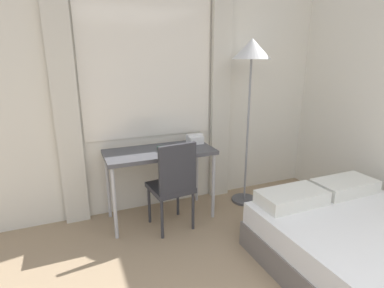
% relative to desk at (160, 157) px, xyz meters
% --- Properties ---
extents(wall_back_with_window, '(4.92, 0.13, 2.70)m').
position_rel_desk_xyz_m(wall_back_with_window, '(0.16, 0.34, 0.66)').
color(wall_back_with_window, silver).
rests_on(wall_back_with_window, ground_plane).
extents(desk, '(1.13, 0.53, 0.77)m').
position_rel_desk_xyz_m(desk, '(0.00, 0.00, 0.00)').
color(desk, '#4C4C51').
rests_on(desk, ground_plane).
extents(desk_chair, '(0.44, 0.44, 0.93)m').
position_rel_desk_xyz_m(desk_chair, '(0.05, -0.29, -0.18)').
color(desk_chair, '#333338').
rests_on(desk_chair, ground_plane).
extents(standing_lamp, '(0.42, 0.42, 1.90)m').
position_rel_desk_xyz_m(standing_lamp, '(1.06, -0.02, 0.95)').
color(standing_lamp, '#4C4C51').
rests_on(standing_lamp, ground_plane).
extents(telephone, '(0.18, 0.16, 0.11)m').
position_rel_desk_xyz_m(telephone, '(0.45, 0.11, 0.12)').
color(telephone, white).
rests_on(telephone, desk).
extents(book, '(0.25, 0.19, 0.02)m').
position_rel_desk_xyz_m(book, '(0.09, -0.01, 0.09)').
color(book, '#33664C').
rests_on(book, desk).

